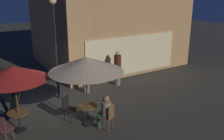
% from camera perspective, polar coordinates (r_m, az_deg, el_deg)
% --- Properties ---
extents(ground_plane, '(60.00, 60.00, 0.00)m').
position_cam_1_polar(ground_plane, '(10.95, -12.08, -7.94)').
color(ground_plane, '#37342C').
extents(street_lamp_near_corner, '(0.32, 0.32, 4.43)m').
position_cam_1_polar(street_lamp_near_corner, '(10.84, -12.92, 8.67)').
color(street_lamp_near_corner, black).
rests_on(street_lamp_near_corner, ground).
extents(menu_sandwich_board, '(0.76, 0.69, 0.88)m').
position_cam_1_polar(menu_sandwich_board, '(10.51, -22.17, -7.33)').
color(menu_sandwich_board, black).
rests_on(menu_sandwich_board, ground).
extents(cafe_table_0, '(0.68, 0.68, 0.76)m').
position_cam_1_polar(cafe_table_0, '(9.14, -5.53, -9.30)').
color(cafe_table_0, black).
rests_on(cafe_table_0, ground).
extents(cafe_table_1, '(0.72, 0.72, 0.72)m').
position_cam_1_polar(cafe_table_1, '(9.29, -20.39, -10.03)').
color(cafe_table_1, black).
rests_on(cafe_table_1, ground).
extents(patio_umbrella_0, '(2.55, 2.55, 2.54)m').
position_cam_1_polar(patio_umbrella_0, '(8.50, -5.87, 1.27)').
color(patio_umbrella_0, black).
rests_on(patio_umbrella_0, ground).
extents(patio_umbrella_1, '(2.24, 2.24, 2.36)m').
position_cam_1_polar(patio_umbrella_1, '(8.69, -21.51, -0.68)').
color(patio_umbrella_1, black).
rests_on(patio_umbrella_1, ground).
extents(cafe_chair_0, '(0.55, 0.55, 0.95)m').
position_cam_1_polar(cafe_chair_0, '(9.51, -10.02, -8.13)').
color(cafe_chair_0, black).
rests_on(cafe_chair_0, ground).
extents(cafe_chair_1, '(0.58, 0.58, 0.93)m').
position_cam_1_polar(cafe_chair_1, '(8.77, -0.76, -10.17)').
color(cafe_chair_1, brown).
rests_on(cafe_chair_1, ground).
extents(cafe_chair_2, '(0.58, 0.58, 1.01)m').
position_cam_1_polar(cafe_chair_2, '(8.69, -23.66, -11.82)').
color(cafe_chair_2, brown).
rests_on(cafe_chair_2, ground).
extents(patron_seated_0, '(0.50, 0.54, 1.27)m').
position_cam_1_polar(patron_seated_0, '(8.76, -1.61, -9.09)').
color(patron_seated_0, '#264E3B').
rests_on(patron_seated_0, ground).
extents(patron_standing_1, '(0.36, 0.36, 1.72)m').
position_cam_1_polar(patron_standing_1, '(11.81, -5.92, -1.18)').
color(patron_standing_1, '#706153').
rests_on(patron_standing_1, ground).
extents(patron_standing_2, '(0.36, 0.36, 1.78)m').
position_cam_1_polar(patron_standing_2, '(12.67, 1.26, 0.41)').
color(patron_standing_2, '#706D59').
rests_on(patron_standing_2, ground).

